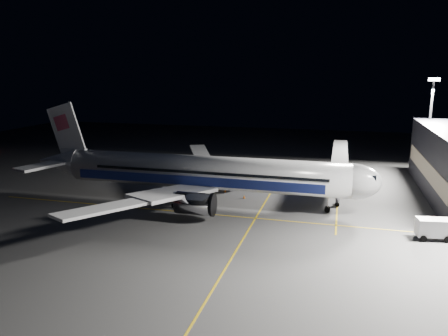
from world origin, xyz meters
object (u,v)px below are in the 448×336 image
Objects in this scene: airliner at (199,173)px; safety_cone_c at (192,182)px; service_truck at (437,229)px; baggage_tug at (212,181)px; jet_bridge at (340,162)px; floodlight_mast_north at (430,118)px; safety_cone_b at (244,197)px; safety_cone_a at (225,191)px.

airliner is 90.24× the size of safety_cone_c.
safety_cone_c is (-41.17, 19.02, -1.18)m from service_truck.
service_truck is at bearing -24.62° from baggage_tug.
jet_bridge reaches higher than service_truck.
floodlight_mast_north is 32.62× the size of safety_cone_b.
baggage_tug is at bearing 96.10° from airliner.
floodlight_mast_north is at bearing 33.21° from safety_cone_a.
jet_bridge is 24.06m from floodlight_mast_north.
jet_bridge is 14.69× the size of baggage_tug.
jet_bridge is (23.08, 18.06, -0.58)m from airliner.
airliner is at bearing -142.09° from floodlight_mast_north.
service_truck reaches higher than safety_cone_c.
airliner is 96.88× the size of safety_cone_b.
safety_cone_b is at bearing -34.63° from safety_cone_a.
safety_cone_c is (-3.78, -0.76, -0.41)m from baggage_tug.
safety_cone_c is at bearing 146.84° from service_truck.
airliner is at bearing -65.33° from safety_cone_c.
baggage_tug is at bearing 130.42° from safety_cone_a.
floodlight_mast_north is 30.38× the size of safety_cone_c.
floodlight_mast_north reaches higher than safety_cone_a.
safety_cone_a is 8.82m from safety_cone_c.
safety_cone_c is at bearing 152.89° from safety_cone_a.
jet_bridge is 21.72m from safety_cone_b.
safety_cone_b is 13.97m from safety_cone_c.
jet_bridge is at bearing 38.04° from airliner.
safety_cone_c reaches higher than safety_cone_a.
safety_cone_c is (-12.11, 6.96, 0.02)m from safety_cone_b.
airliner reaches higher than baggage_tug.
airliner reaches higher than safety_cone_a.
safety_cone_a is (-33.32, 15.00, -1.24)m from service_truck.
floodlight_mast_north is at bearing 74.61° from service_truck.
safety_cone_c is at bearing -165.42° from baggage_tug.
floodlight_mast_north is 47.30m from safety_cone_a.
service_truck is 8.54× the size of safety_cone_c.
airliner is at bearing -112.08° from safety_cone_a.
safety_cone_b is at bearing -29.89° from safety_cone_c.
service_truck is at bearing -22.54° from safety_cone_b.
safety_cone_c is at bearing 150.11° from safety_cone_b.
safety_cone_c is (-5.03, 10.96, -4.82)m from airliner.
floodlight_mast_north is at bearing 39.46° from safety_cone_b.
safety_cone_a is at bearing 67.92° from airliner.
floodlight_mast_north is 8.84× the size of baggage_tug.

